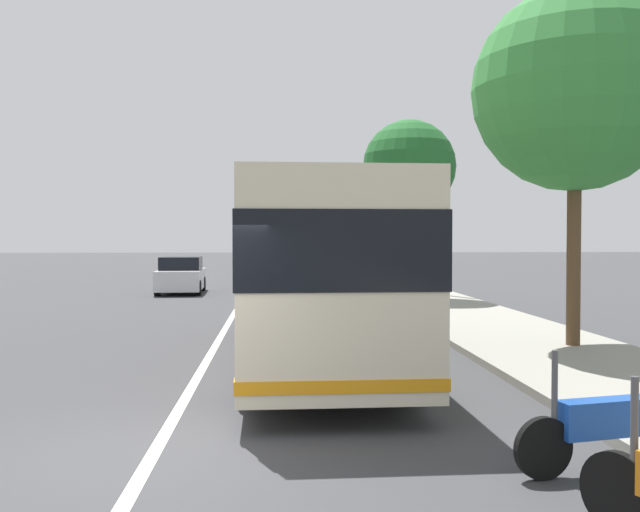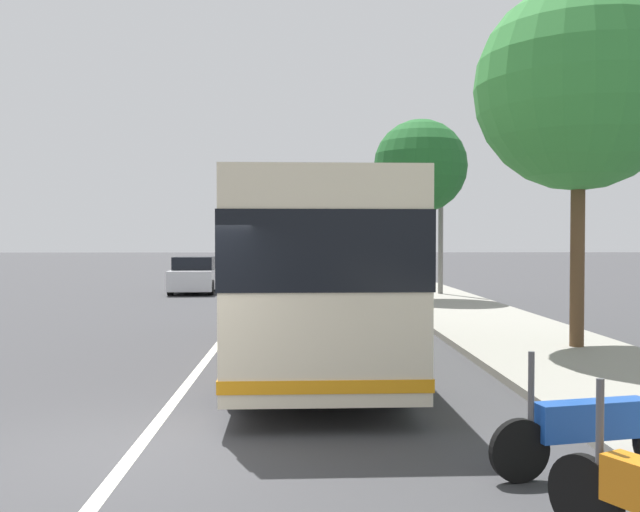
{
  "view_description": "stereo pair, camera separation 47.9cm",
  "coord_description": "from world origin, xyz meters",
  "px_view_note": "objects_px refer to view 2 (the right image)",
  "views": [
    {
      "loc": [
        -7.36,
        -1.34,
        2.34
      ],
      "look_at": [
        6.32,
        -2.22,
        1.99
      ],
      "focal_mm": 38.0,
      "sensor_mm": 36.0,
      "label": 1
    },
    {
      "loc": [
        -7.38,
        -1.82,
        2.34
      ],
      "look_at": [
        6.32,
        -2.22,
        1.99
      ],
      "focal_mm": 38.0,
      "sensor_mm": 36.0,
      "label": 2
    }
  ],
  "objects_px": {
    "motorcycle_angled": "(591,428)",
    "roadside_tree_mid_block": "(579,88)",
    "coach_bus": "(312,265)",
    "car_behind_bus": "(194,276)",
    "utility_pole": "(441,215)",
    "roadside_tree_far_block": "(420,167)",
    "car_ahead_same_lane": "(296,271)"
  },
  "relations": [
    {
      "from": "motorcycle_angled",
      "to": "roadside_tree_mid_block",
      "type": "xyz_separation_m",
      "value": [
        7.09,
        -2.79,
        4.93
      ]
    },
    {
      "from": "coach_bus",
      "to": "roadside_tree_mid_block",
      "type": "relative_size",
      "value": 1.38
    },
    {
      "from": "motorcycle_angled",
      "to": "roadside_tree_mid_block",
      "type": "relative_size",
      "value": 0.29
    },
    {
      "from": "car_behind_bus",
      "to": "utility_pole",
      "type": "bearing_deg",
      "value": 74.58
    },
    {
      "from": "roadside_tree_far_block",
      "to": "car_ahead_same_lane",
      "type": "bearing_deg",
      "value": 26.74
    },
    {
      "from": "car_behind_bus",
      "to": "car_ahead_same_lane",
      "type": "xyz_separation_m",
      "value": [
        4.57,
        -4.37,
        -0.01
      ]
    },
    {
      "from": "coach_bus",
      "to": "car_behind_bus",
      "type": "height_order",
      "value": "coach_bus"
    },
    {
      "from": "coach_bus",
      "to": "motorcycle_angled",
      "type": "relative_size",
      "value": 4.77
    },
    {
      "from": "motorcycle_angled",
      "to": "coach_bus",
      "type": "bearing_deg",
      "value": -79.59
    },
    {
      "from": "coach_bus",
      "to": "car_ahead_same_lane",
      "type": "height_order",
      "value": "coach_bus"
    },
    {
      "from": "car_ahead_same_lane",
      "to": "motorcycle_angled",
      "type": "bearing_deg",
      "value": -173.74
    },
    {
      "from": "car_behind_bus",
      "to": "roadside_tree_mid_block",
      "type": "height_order",
      "value": "roadside_tree_mid_block"
    },
    {
      "from": "coach_bus",
      "to": "roadside_tree_mid_block",
      "type": "bearing_deg",
      "value": -84.45
    },
    {
      "from": "car_behind_bus",
      "to": "utility_pole",
      "type": "xyz_separation_m",
      "value": [
        -2.44,
        -10.23,
        2.54
      ]
    },
    {
      "from": "roadside_tree_mid_block",
      "to": "car_behind_bus",
      "type": "bearing_deg",
      "value": 32.95
    },
    {
      "from": "coach_bus",
      "to": "car_behind_bus",
      "type": "bearing_deg",
      "value": 15.38
    },
    {
      "from": "car_behind_bus",
      "to": "roadside_tree_mid_block",
      "type": "bearing_deg",
      "value": 30.93
    },
    {
      "from": "coach_bus",
      "to": "car_ahead_same_lane",
      "type": "xyz_separation_m",
      "value": [
        21.0,
        0.45,
        -1.1
      ]
    },
    {
      "from": "car_behind_bus",
      "to": "car_ahead_same_lane",
      "type": "relative_size",
      "value": 1.0
    },
    {
      "from": "roadside_tree_far_block",
      "to": "utility_pole",
      "type": "xyz_separation_m",
      "value": [
        2.2,
        -1.22,
        -1.7
      ]
    },
    {
      "from": "car_ahead_same_lane",
      "to": "roadside_tree_mid_block",
      "type": "xyz_separation_m",
      "value": [
        -20.38,
        -5.88,
        4.67
      ]
    },
    {
      "from": "coach_bus",
      "to": "roadside_tree_far_block",
      "type": "relative_size",
      "value": 1.54
    },
    {
      "from": "car_behind_bus",
      "to": "roadside_tree_mid_block",
      "type": "xyz_separation_m",
      "value": [
        -15.81,
        -10.25,
        4.66
      ]
    },
    {
      "from": "car_behind_bus",
      "to": "car_ahead_same_lane",
      "type": "height_order",
      "value": "car_behind_bus"
    },
    {
      "from": "car_behind_bus",
      "to": "roadside_tree_far_block",
      "type": "bearing_deg",
      "value": 60.73
    },
    {
      "from": "motorcycle_angled",
      "to": "roadside_tree_far_block",
      "type": "xyz_separation_m",
      "value": [
        18.27,
        -1.54,
        4.51
      ]
    },
    {
      "from": "car_behind_bus",
      "to": "utility_pole",
      "type": "height_order",
      "value": "utility_pole"
    },
    {
      "from": "utility_pole",
      "to": "roadside_tree_mid_block",
      "type": "bearing_deg",
      "value": -179.91
    },
    {
      "from": "roadside_tree_mid_block",
      "to": "utility_pole",
      "type": "xyz_separation_m",
      "value": [
        13.37,
        0.02,
        -2.12
      ]
    },
    {
      "from": "motorcycle_angled",
      "to": "car_behind_bus",
      "type": "distance_m",
      "value": 24.09
    },
    {
      "from": "roadside_tree_far_block",
      "to": "utility_pole",
      "type": "bearing_deg",
      "value": -29.07
    },
    {
      "from": "motorcycle_angled",
      "to": "roadside_tree_far_block",
      "type": "relative_size",
      "value": 0.32
    }
  ]
}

